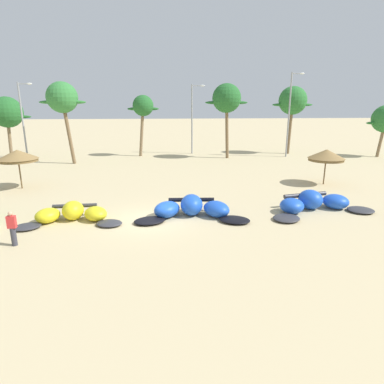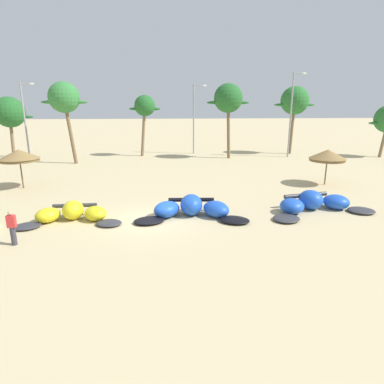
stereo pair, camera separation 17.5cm
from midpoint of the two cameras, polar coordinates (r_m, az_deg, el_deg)
name	(u,v)px [view 2 (the right image)]	position (r m, az deg, el deg)	size (l,w,h in m)	color
ground_plane	(149,220)	(18.11, -7.22, -4.89)	(260.00, 260.00, 0.00)	#C6B284
kite_left	(72,214)	(18.85, -20.10, -3.63)	(5.82, 2.71, 1.04)	#333338
kite_left_of_center	(191,209)	(18.36, 0.18, -2.98)	(6.61, 3.25, 1.18)	black
kite_center	(314,204)	(20.71, 20.93, -1.91)	(6.80, 3.80, 1.17)	#333338
beach_umbrella_near_van	(19,155)	(27.39, -27.96, 5.71)	(2.88, 2.88, 2.94)	brown
beach_umbrella_middle	(328,155)	(27.51, 22.91, 5.97)	(2.80, 2.80, 2.79)	brown
person_near_kites	(12,228)	(16.65, -28.78, -5.54)	(0.36, 0.24, 1.62)	#383842
palm_leftmost	(9,113)	(44.23, -29.32, 12.08)	(5.31, 3.54, 7.06)	#7F6647
palm_left	(64,98)	(36.99, -21.43, 15.06)	(4.72, 3.15, 8.43)	brown
palm_left_of_gap	(145,107)	(40.29, -8.19, 14.57)	(3.71, 2.47, 7.25)	#7F6647
palm_center_left	(228,99)	(38.42, 6.51, 15.93)	(4.90, 3.26, 8.48)	brown
palm_center_right	(295,101)	(43.66, 17.71, 14.98)	(5.20, 3.47, 8.36)	brown
lamppost_west	(26,118)	(40.07, -27.07, 11.46)	(1.54, 0.24, 8.40)	gray
lamppost_west_center	(195,116)	(41.94, 0.61, 13.28)	(1.70, 0.24, 8.54)	gray
lamppost_east_center	(292,111)	(40.88, 17.28, 13.40)	(1.57, 0.24, 9.72)	gray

